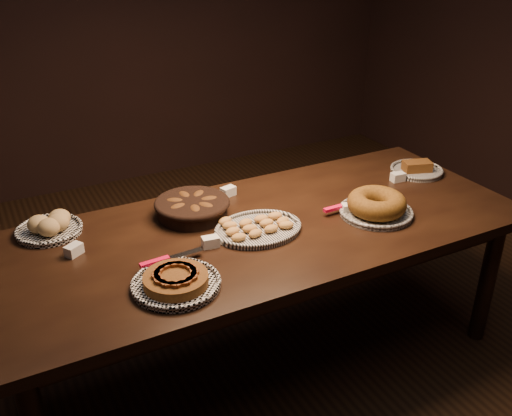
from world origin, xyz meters
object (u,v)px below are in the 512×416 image
madeleine_platter (257,228)px  bundt_cake_plate (376,206)px  apple_tart_plate (176,281)px  buffet_table (263,240)px

madeleine_platter → bundt_cake_plate: (0.56, -0.11, 0.03)m
madeleine_platter → apple_tart_plate: bearing=-164.3°
bundt_cake_plate → apple_tart_plate: bearing=174.9°
apple_tart_plate → buffet_table: bearing=44.4°
apple_tart_plate → bundt_cake_plate: size_ratio=0.90×
madeleine_platter → bundt_cake_plate: bearing=-22.4°
madeleine_platter → bundt_cake_plate: bundt_cake_plate is taller
buffet_table → apple_tart_plate: 0.58m
apple_tart_plate → madeleine_platter: 0.52m
buffet_table → bundt_cake_plate: bearing=-15.6°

